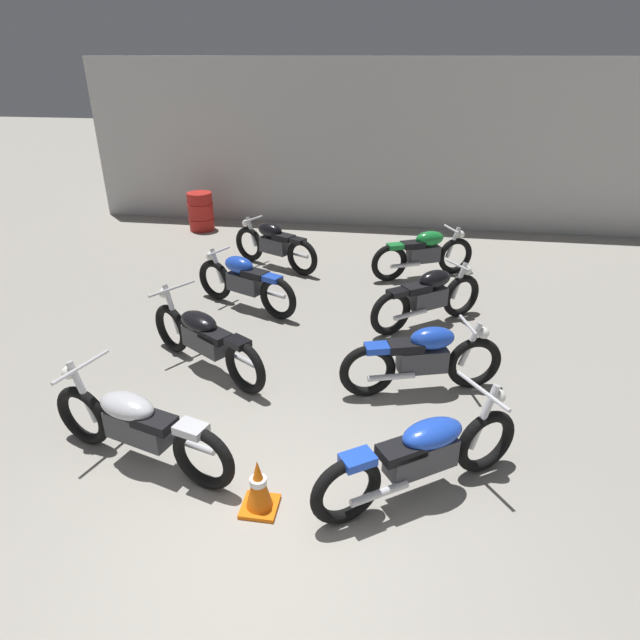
% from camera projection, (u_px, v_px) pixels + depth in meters
% --- Properties ---
extents(ground_plane, '(60.00, 60.00, 0.00)m').
position_uv_depth(ground_plane, '(257.00, 558.00, 4.36)').
color(ground_plane, gray).
extents(back_wall, '(12.69, 0.24, 3.60)m').
position_uv_depth(back_wall, '(364.00, 146.00, 12.03)').
color(back_wall, '#BCBAB7').
rests_on(back_wall, ground).
extents(motorcycle_left_row_0, '(2.11, 0.87, 0.97)m').
position_uv_depth(motorcycle_left_row_0, '(137.00, 425.00, 5.18)').
color(motorcycle_left_row_0, black).
rests_on(motorcycle_left_row_0, ground).
extents(motorcycle_left_row_1, '(1.88, 1.28, 0.97)m').
position_uv_depth(motorcycle_left_row_1, '(204.00, 338.00, 6.76)').
color(motorcycle_left_row_1, black).
rests_on(motorcycle_left_row_1, ground).
extents(motorcycle_left_row_2, '(1.83, 0.94, 0.88)m').
position_uv_depth(motorcycle_left_row_2, '(244.00, 281.00, 8.42)').
color(motorcycle_left_row_2, black).
rests_on(motorcycle_left_row_2, ground).
extents(motorcycle_left_row_3, '(1.80, 1.00, 0.88)m').
position_uv_depth(motorcycle_left_row_3, '(274.00, 244.00, 10.06)').
color(motorcycle_left_row_3, black).
rests_on(motorcycle_left_row_3, ground).
extents(motorcycle_right_row_0, '(1.85, 1.32, 0.97)m').
position_uv_depth(motorcycle_right_row_0, '(422.00, 454.00, 4.81)').
color(motorcycle_right_row_0, black).
rests_on(motorcycle_right_row_0, ground).
extents(motorcycle_right_row_1, '(1.91, 0.74, 0.88)m').
position_uv_depth(motorcycle_right_row_1, '(423.00, 358.00, 6.31)').
color(motorcycle_right_row_1, black).
rests_on(motorcycle_right_row_1, ground).
extents(motorcycle_right_row_2, '(1.64, 1.28, 0.88)m').
position_uv_depth(motorcycle_right_row_2, '(428.00, 296.00, 7.90)').
color(motorcycle_right_row_2, black).
rests_on(motorcycle_right_row_2, ground).
extents(motorcycle_right_row_3, '(1.82, 0.96, 0.88)m').
position_uv_depth(motorcycle_right_row_3, '(424.00, 253.00, 9.62)').
color(motorcycle_right_row_3, black).
rests_on(motorcycle_right_row_3, ground).
extents(oil_drum, '(0.59, 0.59, 0.85)m').
position_uv_depth(oil_drum, '(201.00, 211.00, 12.26)').
color(oil_drum, red).
rests_on(oil_drum, ground).
extents(traffic_cone, '(0.32, 0.32, 0.54)m').
position_uv_depth(traffic_cone, '(259.00, 486.00, 4.72)').
color(traffic_cone, orange).
rests_on(traffic_cone, ground).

